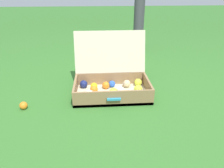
# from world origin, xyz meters

# --- Properties ---
(ground_plane) EXTENTS (16.00, 16.00, 0.00)m
(ground_plane) POSITION_xyz_m (0.00, 0.00, 0.00)
(ground_plane) COLOR #336B28
(open_suitcase) EXTENTS (0.66, 0.52, 0.52)m
(open_suitcase) POSITION_xyz_m (-0.05, 0.12, 0.11)
(open_suitcase) COLOR beige
(open_suitcase) RESTS_ON ground
(stray_ball_on_grass) EXTENTS (0.06, 0.06, 0.06)m
(stray_ball_on_grass) POSITION_xyz_m (-0.76, -0.12, 0.03)
(stray_ball_on_grass) COLOR orange
(stray_ball_on_grass) RESTS_ON ground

